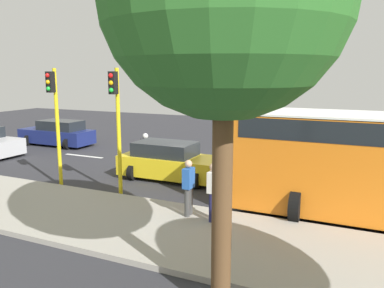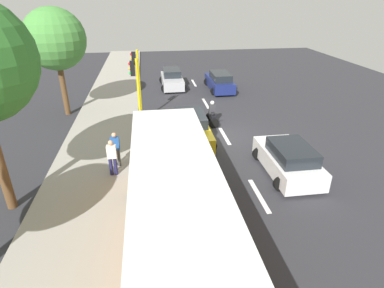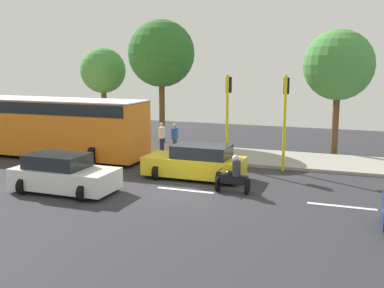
% 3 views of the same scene
% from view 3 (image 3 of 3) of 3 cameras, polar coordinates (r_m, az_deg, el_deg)
% --- Properties ---
extents(ground_plane, '(40.00, 60.00, 0.10)m').
position_cam_3_polar(ground_plane, '(18.65, -0.84, -5.90)').
color(ground_plane, '#2D2D33').
extents(sidewalk, '(4.00, 60.00, 0.15)m').
position_cam_3_polar(sidewalk, '(25.09, 4.95, -1.46)').
color(sidewalk, '#9E998E').
rests_on(sidewalk, ground).
extents(lane_stripe_north, '(0.20, 2.40, 0.01)m').
position_cam_3_polar(lane_stripe_north, '(17.48, 17.99, -7.33)').
color(lane_stripe_north, white).
rests_on(lane_stripe_north, ground).
extents(lane_stripe_mid, '(0.20, 2.40, 0.01)m').
position_cam_3_polar(lane_stripe_mid, '(18.64, -0.84, -5.74)').
color(lane_stripe_mid, white).
rests_on(lane_stripe_mid, ground).
extents(lane_stripe_south, '(0.20, 2.40, 0.01)m').
position_cam_3_polar(lane_stripe_south, '(21.48, -15.97, -3.99)').
color(lane_stripe_south, white).
rests_on(lane_stripe_south, ground).
extents(car_white, '(2.30, 4.14, 1.52)m').
position_cam_3_polar(car_white, '(18.99, -15.61, -3.61)').
color(car_white, white).
rests_on(car_white, ground).
extents(car_yellow_cab, '(2.28, 4.38, 1.52)m').
position_cam_3_polar(car_yellow_cab, '(20.38, 0.49, -2.30)').
color(car_yellow_cab, yellow).
rests_on(car_yellow_cab, ground).
extents(city_bus, '(3.20, 11.00, 3.16)m').
position_cam_3_polar(city_bus, '(26.00, -17.36, 2.48)').
color(city_bus, orange).
rests_on(city_bus, ground).
extents(motorcycle, '(0.60, 1.30, 1.53)m').
position_cam_3_polar(motorcycle, '(18.24, 5.15, -4.06)').
color(motorcycle, black).
rests_on(motorcycle, ground).
extents(pedestrian_near_signal, '(0.40, 0.24, 1.69)m').
position_cam_3_polar(pedestrian_near_signal, '(25.21, -3.76, 0.89)').
color(pedestrian_near_signal, '#1E1E4C').
rests_on(pedestrian_near_signal, sidewalk).
extents(pedestrian_by_tree, '(0.40, 0.24, 1.69)m').
position_cam_3_polar(pedestrian_by_tree, '(24.81, -2.13, 0.75)').
color(pedestrian_by_tree, '#3F3F3F').
rests_on(pedestrian_by_tree, sidewalk).
extents(traffic_light_corner, '(0.49, 0.24, 4.50)m').
position_cam_3_polar(traffic_light_corner, '(21.92, 11.45, 4.25)').
color(traffic_light_corner, yellow).
rests_on(traffic_light_corner, ground).
extents(traffic_light_midblock, '(0.49, 0.24, 4.50)m').
position_cam_3_polar(traffic_light_midblock, '(22.52, 4.44, 4.57)').
color(traffic_light_midblock, yellow).
rests_on(traffic_light_midblock, ground).
extents(street_tree_north, '(4.12, 4.12, 7.66)m').
position_cam_3_polar(street_tree_north, '(28.99, -3.81, 11.05)').
color(street_tree_north, brown).
rests_on(street_tree_north, ground).
extents(street_tree_south, '(3.01, 3.01, 6.03)m').
position_cam_3_polar(street_tree_south, '(31.74, -10.93, 8.84)').
color(street_tree_south, brown).
rests_on(street_tree_south, ground).
extents(street_tree_center, '(3.81, 3.81, 6.84)m').
position_cam_3_polar(street_tree_center, '(26.51, 17.65, 9.24)').
color(street_tree_center, brown).
rests_on(street_tree_center, ground).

